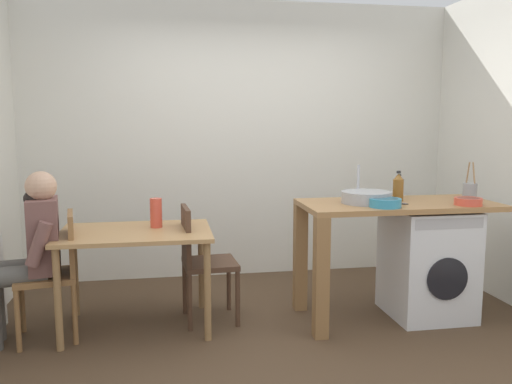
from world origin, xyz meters
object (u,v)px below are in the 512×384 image
object	(u,v)px
chair_person_seat	(57,268)
utensil_crock	(470,191)
mixing_bowl	(385,202)
colander	(468,201)
chair_opposite	(200,257)
seated_person	(31,247)
bottle_squat_brown	(399,187)
bottle_tall_green	(398,187)
dining_table	(136,243)
washing_machine	(427,262)
vase	(156,213)

from	to	relation	value
chair_person_seat	utensil_crock	world-z (taller)	utensil_crock
mixing_bowl	utensil_crock	xyz separation A→B (m)	(0.83, 0.25, 0.03)
colander	chair_opposite	bearing A→B (deg)	168.60
seated_person	bottle_squat_brown	world-z (taller)	seated_person
bottle_tall_green	utensil_crock	size ratio (longest dim) A/B	0.79
chair_opposite	bottle_tall_green	xyz separation A→B (m)	(1.54, -0.12, 0.52)
chair_person_seat	colander	distance (m)	3.04
dining_table	washing_machine	distance (m)	2.27
seated_person	bottle_squat_brown	distance (m)	2.84
chair_person_seat	mixing_bowl	xyz separation A→B (m)	(2.35, -0.25, 0.45)
bottle_tall_green	mixing_bowl	world-z (taller)	bottle_tall_green
washing_machine	chair_opposite	bearing A→B (deg)	174.24
chair_person_seat	mixing_bowl	distance (m)	2.40
chair_opposite	washing_machine	distance (m)	1.79
dining_table	bottle_tall_green	size ratio (longest dim) A/B	4.63
seated_person	bottle_tall_green	bearing A→B (deg)	-98.97
dining_table	colander	bearing A→B (deg)	-8.20
vase	utensil_crock	bearing A→B (deg)	-4.22
seated_person	washing_machine	size ratio (longest dim) A/B	1.40
mixing_bowl	chair_person_seat	bearing A→B (deg)	174.03
colander	vase	size ratio (longest dim) A/B	0.90
colander	washing_machine	bearing A→B (deg)	130.74
bottle_tall_green	utensil_crock	xyz separation A→B (m)	(0.61, -0.01, -0.04)
seated_person	washing_machine	world-z (taller)	seated_person
chair_person_seat	seated_person	distance (m)	0.23
chair_person_seat	utensil_crock	distance (m)	3.21
bottle_squat_brown	mixing_bowl	size ratio (longest dim) A/B	0.83
dining_table	washing_machine	xyz separation A→B (m)	(2.26, -0.13, -0.21)
dining_table	chair_opposite	world-z (taller)	chair_opposite
bottle_squat_brown	mixing_bowl	world-z (taller)	bottle_squat_brown
chair_person_seat	washing_machine	world-z (taller)	chair_person_seat
utensil_crock	bottle_tall_green	bearing A→B (deg)	178.88
dining_table	bottle_tall_green	world-z (taller)	bottle_tall_green
mixing_bowl	chair_opposite	bearing A→B (deg)	164.07
colander	vase	xyz separation A→B (m)	(-2.30, 0.45, -0.10)
seated_person	utensil_crock	world-z (taller)	utensil_crock
chair_opposite	bottle_squat_brown	size ratio (longest dim) A/B	4.65
chair_person_seat	bottle_tall_green	xyz separation A→B (m)	(2.57, 0.02, 0.52)
seated_person	colander	bearing A→B (deg)	-104.21
chair_person_seat	dining_table	bearing A→B (deg)	-90.83
dining_table	utensil_crock	distance (m)	2.65
mixing_bowl	colander	size ratio (longest dim) A/B	1.17
chair_opposite	colander	xyz separation A→B (m)	(1.97, -0.40, 0.44)
bottle_tall_green	vase	bearing A→B (deg)	174.78
colander	dining_table	bearing A→B (deg)	171.80
bottle_squat_brown	vase	bearing A→B (deg)	-179.96
chair_opposite	bottle_squat_brown	bearing A→B (deg)	88.03
washing_machine	utensil_crock	size ratio (longest dim) A/B	2.87
dining_table	mixing_bowl	bearing A→B (deg)	-10.48
bottle_tall_green	mixing_bowl	bearing A→B (deg)	-130.23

